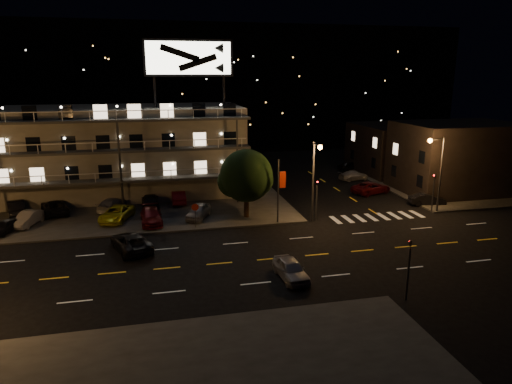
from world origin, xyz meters
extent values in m
plane|color=black|center=(0.00, 0.00, 0.00)|extent=(140.00, 140.00, 0.00)
cube|color=#323230|center=(-14.00, 20.00, 0.07)|extent=(44.00, 24.00, 0.15)
cube|color=#323230|center=(30.00, 20.00, 0.07)|extent=(16.00, 24.00, 0.15)
cube|color=gray|center=(-10.00, 24.00, 5.00)|extent=(28.00, 12.00, 10.00)
cube|color=gray|center=(-10.00, 24.00, 10.25)|extent=(28.00, 12.00, 0.50)
cube|color=#323230|center=(-10.00, 17.10, 3.15)|extent=(28.00, 1.80, 0.25)
cube|color=#323230|center=(-10.00, 17.10, 6.35)|extent=(28.00, 1.80, 0.25)
cube|color=#323230|center=(-10.00, 17.10, 9.55)|extent=(28.00, 1.80, 0.25)
cylinder|color=black|center=(-6.00, 22.00, 12.25)|extent=(0.36, 0.36, 3.50)
cylinder|color=black|center=(2.00, 22.00, 12.25)|extent=(0.36, 0.36, 3.50)
cube|color=black|center=(-2.00, 22.00, 16.00)|extent=(10.20, 0.50, 4.20)
cube|color=beige|center=(-2.00, 21.70, 16.00)|extent=(9.60, 0.06, 3.60)
cube|color=black|center=(30.00, 16.00, 4.25)|extent=(14.00, 10.00, 8.50)
cube|color=black|center=(30.00, 28.00, 3.50)|extent=(14.00, 12.00, 7.00)
cube|color=black|center=(0.00, 70.00, 12.00)|extent=(120.00, 20.00, 24.00)
cylinder|color=#2D2D30|center=(8.50, 8.30, 4.00)|extent=(0.20, 0.20, 8.00)
cylinder|color=#2D2D30|center=(8.50, 7.50, 7.80)|extent=(0.12, 1.80, 0.12)
sphere|color=orange|center=(8.50, 6.70, 7.70)|extent=(0.44, 0.44, 0.44)
cylinder|color=#2D2D30|center=(22.50, 8.30, 4.00)|extent=(0.20, 0.20, 8.00)
cylinder|color=#2D2D30|center=(21.70, 8.30, 7.80)|extent=(1.80, 0.12, 0.12)
sphere|color=orange|center=(20.90, 8.30, 7.70)|extent=(0.44, 0.44, 0.44)
cylinder|color=#2D2D30|center=(9.00, 8.50, 1.80)|extent=(0.14, 0.14, 3.60)
imported|color=black|center=(9.00, 8.50, 4.10)|extent=(0.20, 0.16, 1.00)
sphere|color=#FF0C0C|center=(9.00, 8.38, 4.00)|extent=(0.14, 0.14, 0.14)
cylinder|color=#2D2D30|center=(9.00, -8.50, 1.80)|extent=(0.14, 0.14, 3.60)
imported|color=black|center=(9.00, -8.50, 4.10)|extent=(0.20, 0.16, 1.00)
sphere|color=#FF0C0C|center=(9.00, -8.38, 4.00)|extent=(0.14, 0.14, 0.14)
cylinder|color=#2D2D30|center=(22.00, 8.50, 1.80)|extent=(0.14, 0.14, 3.60)
imported|color=black|center=(22.00, 8.50, 4.10)|extent=(0.16, 0.20, 1.00)
sphere|color=#FF0C0C|center=(21.88, 8.50, 4.00)|extent=(0.14, 0.14, 0.14)
cylinder|color=#2D2D30|center=(5.00, 8.40, 3.20)|extent=(0.16, 0.16, 6.40)
cube|color=red|center=(5.45, 8.40, 4.40)|extent=(0.60, 0.04, 1.60)
cylinder|color=#2D2D30|center=(-3.00, 8.60, 1.10)|extent=(0.08, 0.08, 2.20)
cylinder|color=red|center=(-3.00, 8.55, 2.15)|extent=(0.91, 0.04, 0.91)
cylinder|color=black|center=(2.37, 10.80, 1.37)|extent=(0.51, 0.51, 2.45)
sphere|color=black|center=(2.37, 10.80, 4.43)|extent=(5.30, 5.30, 5.30)
sphere|color=black|center=(1.15, 11.20, 3.82)|extent=(3.26, 3.26, 3.26)
sphere|color=black|center=(3.49, 10.39, 4.02)|extent=(3.06, 3.06, 3.06)
imported|color=black|center=(-20.12, 10.97, 0.76)|extent=(2.70, 3.87, 1.22)
imported|color=#99989E|center=(-18.62, 12.81, 0.82)|extent=(2.64, 4.30, 1.34)
imported|color=#CDCA13|center=(-10.43, 12.48, 0.84)|extent=(3.74, 5.41, 1.37)
imported|color=#520B10|center=(-7.07, 10.85, 0.86)|extent=(2.23, 4.96, 1.41)
imported|color=#99989E|center=(-2.44, 11.48, 0.86)|extent=(3.19, 4.49, 1.42)
imported|color=black|center=(-20.78, 17.13, 0.89)|extent=(2.91, 4.78, 1.49)
imported|color=black|center=(-16.86, 16.26, 0.86)|extent=(3.72, 5.54, 1.41)
imported|color=#99989E|center=(-11.14, 16.16, 0.82)|extent=(3.33, 4.95, 1.33)
imported|color=black|center=(-7.15, 16.44, 0.92)|extent=(1.99, 4.57, 1.53)
imported|color=#520B10|center=(-4.08, 17.50, 0.85)|extent=(1.53, 4.27, 1.40)
imported|color=black|center=(23.05, 11.03, 0.65)|extent=(4.16, 2.10, 1.31)
imported|color=#520B10|center=(19.29, 17.09, 0.72)|extent=(5.64, 3.91, 1.43)
imported|color=#99989E|center=(20.24, 24.25, 0.63)|extent=(4.62, 2.63, 1.26)
imported|color=black|center=(22.56, 30.84, 0.68)|extent=(4.33, 2.95, 1.37)
imported|color=#99989E|center=(2.63, -3.75, 0.71)|extent=(1.96, 4.29, 1.43)
imported|color=black|center=(-8.74, 4.36, 0.74)|extent=(3.98, 5.84, 1.48)
camera|label=1|loc=(-6.47, -32.63, 14.29)|focal=32.00mm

